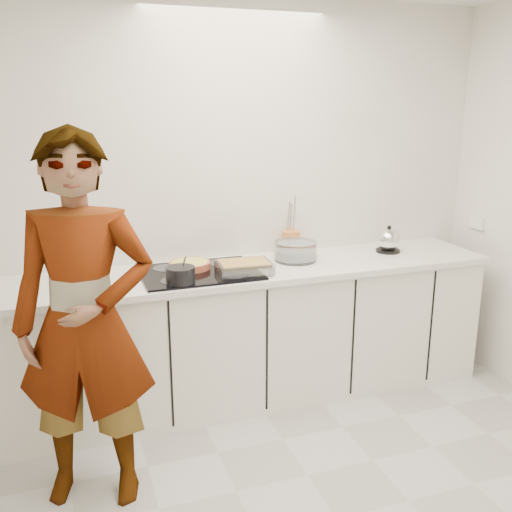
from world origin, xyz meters
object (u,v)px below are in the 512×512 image
object	(u,v)px
baking_dish	(244,266)
mixing_bowl	(295,252)
kettle	(388,241)
utensil_crock	(291,242)
saucepan	(181,275)
tart_dish	(190,265)
hob	(199,272)
cook	(85,324)

from	to	relation	value
baking_dish	mixing_bowl	size ratio (longest dim) A/B	1.10
kettle	utensil_crock	bearing A→B (deg)	162.81
baking_dish	mixing_bowl	distance (m)	0.45
saucepan	utensil_crock	bearing A→B (deg)	27.26
saucepan	kettle	xyz separation A→B (m)	(1.54, 0.25, 0.02)
mixing_bowl	tart_dish	bearing A→B (deg)	179.28
saucepan	baking_dish	xyz separation A→B (m)	(0.42, 0.08, -0.01)
mixing_bowl	hob	bearing A→B (deg)	-173.51
mixing_bowl	kettle	distance (m)	0.71
tart_dish	mixing_bowl	bearing A→B (deg)	-0.72
saucepan	mixing_bowl	world-z (taller)	saucepan
tart_dish	baking_dish	xyz separation A→B (m)	(0.30, -0.19, 0.01)
mixing_bowl	utensil_crock	xyz separation A→B (m)	(0.05, 0.20, 0.02)
utensil_crock	cook	size ratio (longest dim) A/B	0.09
saucepan	cook	xyz separation A→B (m)	(-0.56, -0.48, -0.05)
hob	cook	distance (m)	0.98
hob	mixing_bowl	size ratio (longest dim) A/B	2.29
saucepan	cook	bearing A→B (deg)	-139.70
mixing_bowl	cook	bearing A→B (deg)	-152.16
saucepan	utensil_crock	xyz separation A→B (m)	(0.89, 0.46, 0.02)
tart_dish	cook	distance (m)	1.01
cook	mixing_bowl	bearing A→B (deg)	43.80
tart_dish	baking_dish	distance (m)	0.35
hob	saucepan	distance (m)	0.25
kettle	utensil_crock	xyz separation A→B (m)	(-0.66, 0.20, -0.00)
hob	utensil_crock	bearing A→B (deg)	20.52
hob	tart_dish	world-z (taller)	tart_dish
hob	tart_dish	size ratio (longest dim) A/B	2.63
utensil_crock	kettle	bearing A→B (deg)	-17.19
saucepan	baking_dish	distance (m)	0.43
hob	utensil_crock	size ratio (longest dim) A/B	4.58
saucepan	utensil_crock	world-z (taller)	saucepan
tart_dish	saucepan	xyz separation A→B (m)	(-0.12, -0.27, 0.02)
cook	utensil_crock	bearing A→B (deg)	48.77
utensil_crock	cook	xyz separation A→B (m)	(-1.45, -0.94, -0.06)
kettle	utensil_crock	distance (m)	0.69
saucepan	baking_dish	bearing A→B (deg)	11.46
mixing_bowl	cook	world-z (taller)	cook
hob	utensil_crock	world-z (taller)	utensil_crock
baking_dish	utensil_crock	world-z (taller)	utensil_crock
mixing_bowl	utensil_crock	distance (m)	0.20
baking_dish	mixing_bowl	xyz separation A→B (m)	(0.42, 0.18, 0.01)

